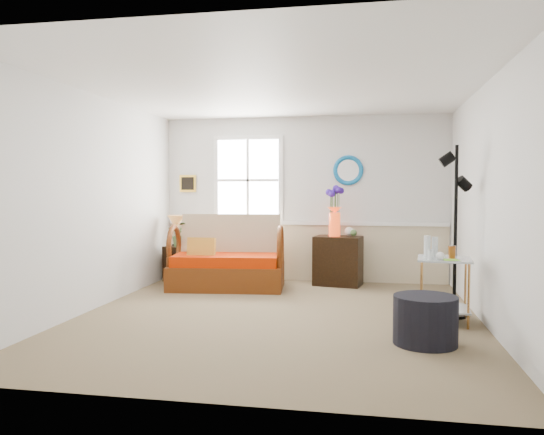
% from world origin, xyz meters
% --- Properties ---
extents(floor, '(4.50, 5.00, 0.01)m').
position_xyz_m(floor, '(0.00, 0.00, 0.00)').
color(floor, olive).
rests_on(floor, ground).
extents(ceiling, '(4.50, 5.00, 0.01)m').
position_xyz_m(ceiling, '(0.00, 0.00, 2.60)').
color(ceiling, white).
rests_on(ceiling, walls).
extents(walls, '(4.51, 5.01, 2.60)m').
position_xyz_m(walls, '(0.00, 0.00, 1.30)').
color(walls, silver).
rests_on(walls, floor).
extents(wainscot, '(4.46, 0.02, 0.90)m').
position_xyz_m(wainscot, '(0.00, 2.48, 0.45)').
color(wainscot, '#C0AF8E').
rests_on(wainscot, walls).
extents(chair_rail, '(4.46, 0.04, 0.06)m').
position_xyz_m(chair_rail, '(0.00, 2.47, 0.92)').
color(chair_rail, white).
rests_on(chair_rail, walls).
extents(window, '(1.14, 0.06, 1.44)m').
position_xyz_m(window, '(-0.90, 2.47, 1.60)').
color(window, white).
rests_on(window, walls).
extents(picture, '(0.28, 0.03, 0.28)m').
position_xyz_m(picture, '(-1.92, 2.48, 1.55)').
color(picture, gold).
rests_on(picture, walls).
extents(mirror, '(0.47, 0.07, 0.47)m').
position_xyz_m(mirror, '(0.70, 2.48, 1.75)').
color(mirror, '#1B7EC7').
rests_on(mirror, walls).
extents(loveseat, '(1.73, 1.10, 1.07)m').
position_xyz_m(loveseat, '(-1.02, 1.62, 0.54)').
color(loveseat, '#733309').
rests_on(loveseat, floor).
extents(throw_pillow, '(0.41, 0.11, 0.40)m').
position_xyz_m(throw_pillow, '(-1.36, 1.45, 0.55)').
color(throw_pillow, '#B95717').
rests_on(throw_pillow, loveseat).
extents(lamp_stand, '(0.41, 0.41, 0.55)m').
position_xyz_m(lamp_stand, '(-1.97, 2.06, 0.28)').
color(lamp_stand, black).
rests_on(lamp_stand, floor).
extents(table_lamp, '(0.36, 0.36, 0.49)m').
position_xyz_m(table_lamp, '(-1.96, 2.02, 0.80)').
color(table_lamp, '#B77134').
rests_on(table_lamp, lamp_stand).
extents(potted_plant, '(0.43, 0.46, 0.31)m').
position_xyz_m(potted_plant, '(-1.87, 1.98, 0.71)').
color(potted_plant, '#486A37').
rests_on(potted_plant, lamp_stand).
extents(cabinet, '(0.76, 0.56, 0.74)m').
position_xyz_m(cabinet, '(0.57, 2.15, 0.37)').
color(cabinet, black).
rests_on(cabinet, floor).
extents(flower_vase, '(0.30, 0.30, 0.74)m').
position_xyz_m(flower_vase, '(0.51, 2.15, 1.11)').
color(flower_vase, '#F04113').
rests_on(flower_vase, cabinet).
extents(side_table, '(0.61, 0.61, 0.71)m').
position_xyz_m(side_table, '(1.83, 0.08, 0.35)').
color(side_table, '#A97237').
rests_on(side_table, floor).
extents(tabletop_items, '(0.48, 0.48, 0.24)m').
position_xyz_m(tabletop_items, '(1.79, 0.04, 0.83)').
color(tabletop_items, silver).
rests_on(tabletop_items, side_table).
extents(floor_lamp, '(0.29, 0.29, 1.95)m').
position_xyz_m(floor_lamp, '(1.98, 0.36, 0.97)').
color(floor_lamp, black).
rests_on(floor_lamp, floor).
extents(ottoman, '(0.79, 0.79, 0.46)m').
position_xyz_m(ottoman, '(1.55, -0.80, 0.23)').
color(ottoman, black).
rests_on(ottoman, floor).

